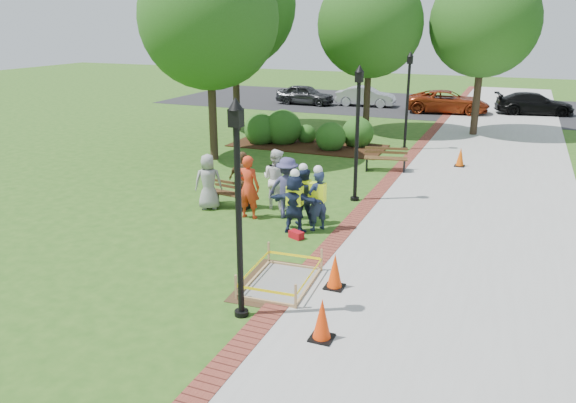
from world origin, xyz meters
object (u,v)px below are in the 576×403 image
at_px(hivis_worker_b, 318,198).
at_px(hivis_worker_c, 303,194).
at_px(cone_front, 322,320).
at_px(hivis_worker_a, 295,201).
at_px(wet_concrete_pad, 281,275).
at_px(bench_near, 230,199).
at_px(lamp_near, 238,195).

distance_m(hivis_worker_b, hivis_worker_c, 0.63).
distance_m(cone_front, hivis_worker_a, 5.48).
bearing_deg(hivis_worker_c, cone_front, -65.71).
bearing_deg(hivis_worker_a, wet_concrete_pad, -73.48).
bearing_deg(hivis_worker_b, bench_near, 164.98).
bearing_deg(hivis_worker_a, bench_near, 154.91).
height_order(wet_concrete_pad, hivis_worker_a, hivis_worker_a).
height_order(cone_front, hivis_worker_b, hivis_worker_b).
bearing_deg(cone_front, hivis_worker_b, 110.51).
distance_m(bench_near, cone_front, 7.99).
distance_m(hivis_worker_a, hivis_worker_b, 0.65).
bearing_deg(hivis_worker_c, wet_concrete_pad, -75.95).
bearing_deg(bench_near, cone_front, -49.90).
distance_m(hivis_worker_a, hivis_worker_c, 0.70).
bearing_deg(lamp_near, hivis_worker_a, 98.94).
bearing_deg(wet_concrete_pad, hivis_worker_a, 106.52).
xyz_separation_m(cone_front, hivis_worker_c, (-2.51, 5.56, 0.48)).
height_order(hivis_worker_a, hivis_worker_b, hivis_worker_b).
xyz_separation_m(bench_near, hivis_worker_b, (3.18, -0.85, 0.67)).
height_order(bench_near, cone_front, cone_front).
distance_m(lamp_near, hivis_worker_b, 5.26).
height_order(lamp_near, hivis_worker_a, lamp_near).
relative_size(bench_near, hivis_worker_b, 0.79).
bearing_deg(bench_near, hivis_worker_a, -25.09).
xyz_separation_m(bench_near, cone_front, (5.14, -6.11, 0.16)).
height_order(cone_front, lamp_near, lamp_near).
bearing_deg(wet_concrete_pad, hivis_worker_b, 96.61).
height_order(wet_concrete_pad, cone_front, cone_front).
xyz_separation_m(hivis_worker_b, hivis_worker_c, (-0.54, 0.31, -0.03)).
bearing_deg(hivis_worker_b, hivis_worker_c, 150.51).
relative_size(lamp_near, hivis_worker_b, 2.32).
bearing_deg(hivis_worker_c, hivis_worker_b, -29.49).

